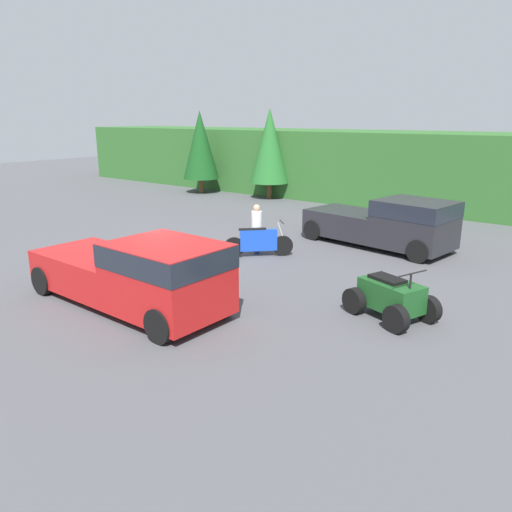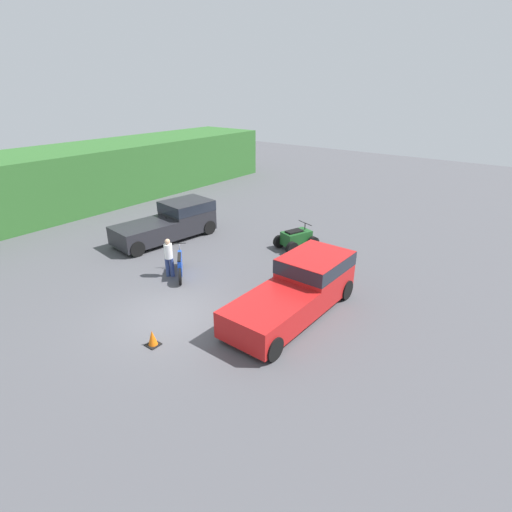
# 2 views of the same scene
# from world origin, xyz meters

# --- Properties ---
(ground_plane) EXTENTS (80.00, 80.00, 0.00)m
(ground_plane) POSITION_xyz_m (0.00, 0.00, 0.00)
(ground_plane) COLOR #4C4C51
(pickup_truck_red) EXTENTS (5.85, 2.26, 1.86)m
(pickup_truck_red) POSITION_xyz_m (3.25, -3.45, 0.98)
(pickup_truck_red) COLOR red
(pickup_truck_red) RESTS_ON ground_plane
(pickup_truck_second) EXTENTS (5.71, 2.85, 1.86)m
(pickup_truck_second) POSITION_xyz_m (5.59, 6.06, 0.98)
(pickup_truck_second) COLOR #232328
(pickup_truck_second) RESTS_ON ground_plane
(dirt_bike) EXTENTS (1.73, 1.81, 1.22)m
(dirt_bike) POSITION_xyz_m (2.54, 2.22, 0.51)
(dirt_bike) COLOR black
(dirt_bike) RESTS_ON ground_plane
(quad_atv) EXTENTS (2.31, 1.89, 1.27)m
(quad_atv) POSITION_xyz_m (8.33, -0.10, 0.51)
(quad_atv) COLOR black
(quad_atv) RESTS_ON ground_plane
(rider_person) EXTENTS (0.50, 0.50, 1.74)m
(rider_person) POSITION_xyz_m (2.21, 2.53, 0.94)
(rider_person) COLOR navy
(rider_person) RESTS_ON ground_plane
(traffic_cone) EXTENTS (0.42, 0.42, 0.55)m
(traffic_cone) POSITION_xyz_m (-1.52, -0.87, 0.25)
(traffic_cone) COLOR black
(traffic_cone) RESTS_ON ground_plane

